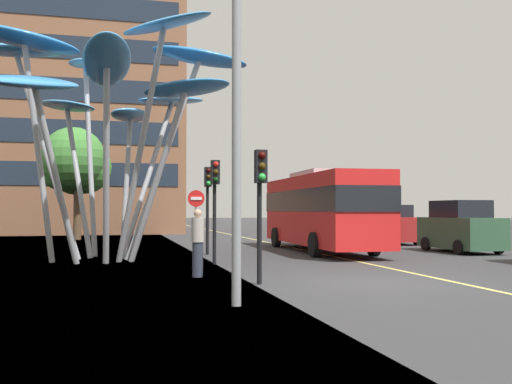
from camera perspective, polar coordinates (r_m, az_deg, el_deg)
The scene contains 14 objects.
ground at distance 14.76m, azimuth 9.12°, elevation -8.96°, with size 120.00×240.00×0.10m.
red_bus at distance 25.71m, azimuth 6.32°, elevation -1.52°, with size 2.90×10.70×3.49m.
leaf_sculpture at distance 22.15m, azimuth -14.84°, elevation 10.18°, with size 10.72×10.89×8.42m.
traffic_light_kerb_near at distance 14.20m, azimuth 0.43°, elevation 0.52°, with size 0.28×0.42×3.26m.
traffic_light_kerb_far at distance 19.50m, azimuth -4.01°, elevation 0.32°, with size 0.28×0.42×3.46m.
traffic_light_island_mid at distance 23.74m, azimuth -4.71°, elevation 0.08°, with size 0.28×0.42×3.54m.
car_parked_far at distance 26.57m, azimuth 19.26°, elevation -3.32°, with size 2.02×4.14×2.21m.
car_side_street at distance 32.39m, azimuth 12.80°, elevation -3.17°, with size 1.97×4.47×2.08m.
car_far_side at distance 37.90m, azimuth 8.74°, elevation -2.96°, with size 1.97×4.54×2.13m.
street_lamp at distance 11.76m, azimuth -0.05°, elevation 16.50°, with size 1.81×0.44×8.74m.
tree_pavement_near at distance 37.52m, azimuth -17.20°, elevation 2.54°, with size 4.34×4.90×6.80m.
pedestrian at distance 15.94m, azimuth -5.70°, elevation -4.93°, with size 0.34×0.34×1.83m.
no_entry_sign at distance 21.07m, azimuth -5.85°, elevation -2.10°, with size 0.60×0.12×2.52m.
backdrop_building at distance 51.61m, azimuth -19.14°, elevation 8.12°, with size 20.36×14.29×21.16m.
Camera 1 is at (-6.32, -13.51, 1.81)m, focal length 41.13 mm.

